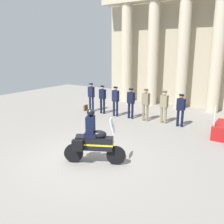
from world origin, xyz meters
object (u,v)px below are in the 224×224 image
object	(u,v)px
briefcase_on_ground	(86,108)
motorcycle_with_rider	(92,141)
officer_in_row_3	(131,101)
officer_in_row_0	(91,95)
officer_in_row_5	(164,104)
officer_in_row_6	(181,108)
officer_in_row_4	(146,102)
officer_in_row_2	(116,99)
officer_in_row_1	(102,97)

from	to	relation	value
briefcase_on_ground	motorcycle_with_rider	bearing A→B (deg)	-49.13
officer_in_row_3	briefcase_on_ground	distance (m)	3.36
officer_in_row_0	officer_in_row_5	bearing A→B (deg)	-173.48
officer_in_row_0	officer_in_row_6	distance (m)	5.63
officer_in_row_4	officer_in_row_3	bearing A→B (deg)	6.89
motorcycle_with_rider	officer_in_row_2	bearing A→B (deg)	89.25
officer_in_row_2	officer_in_row_5	size ratio (longest dim) A/B	1.01
officer_in_row_0	officer_in_row_4	world-z (taller)	officer_in_row_0
officer_in_row_3	officer_in_row_5	world-z (taller)	officer_in_row_5
officer_in_row_3	officer_in_row_4	xyz separation A→B (m)	(0.89, 0.01, 0.03)
officer_in_row_2	motorcycle_with_rider	distance (m)	6.11
officer_in_row_5	officer_in_row_4	bearing A→B (deg)	13.74
officer_in_row_1	briefcase_on_ground	xyz separation A→B (m)	(-1.31, 0.01, -0.82)
officer_in_row_3	motorcycle_with_rider	world-z (taller)	motorcycle_with_rider
officer_in_row_5	briefcase_on_ground	distance (m)	5.19
officer_in_row_6	briefcase_on_ground	distance (m)	6.09
officer_in_row_2	motorcycle_with_rider	size ratio (longest dim) A/B	0.89
officer_in_row_1	motorcycle_with_rider	distance (m)	6.66
officer_in_row_0	officer_in_row_1	distance (m)	0.90
briefcase_on_ground	officer_in_row_2	bearing A→B (deg)	-2.64
officer_in_row_5	motorcycle_with_rider	xyz separation A→B (m)	(-0.25, -5.72, -0.21)
officer_in_row_2	officer_in_row_5	xyz separation A→B (m)	(2.84, 0.19, -0.01)
officer_in_row_2	briefcase_on_ground	bearing A→B (deg)	3.54
officer_in_row_2	officer_in_row_5	bearing A→B (deg)	-169.95
officer_in_row_2	officer_in_row_3	world-z (taller)	officer_in_row_2
officer_in_row_5	officer_in_row_6	size ratio (longest dim) A/B	1.04
officer_in_row_5	officer_in_row_1	bearing A→B (deg)	7.69
officer_in_row_0	officer_in_row_5	size ratio (longest dim) A/B	1.03
officer_in_row_1	officer_in_row_5	world-z (taller)	officer_in_row_5
motorcycle_with_rider	briefcase_on_ground	size ratio (longest dim) A/B	5.37
officer_in_row_1	briefcase_on_ground	distance (m)	1.55
officer_in_row_2	officer_in_row_4	bearing A→B (deg)	-171.90
officer_in_row_0	briefcase_on_ground	size ratio (longest dim) A/B	4.86
officer_in_row_0	officer_in_row_1	xyz separation A→B (m)	(0.90, -0.07, -0.04)
officer_in_row_0	officer_in_row_4	size ratio (longest dim) A/B	1.01
officer_in_row_3	motorcycle_with_rider	bearing A→B (deg)	112.34
officer_in_row_4	motorcycle_with_rider	world-z (taller)	motorcycle_with_rider
officer_in_row_0	officer_in_row_2	xyz separation A→B (m)	(1.88, -0.16, -0.02)
officer_in_row_3	briefcase_on_ground	world-z (taller)	officer_in_row_3
officer_in_row_3	officer_in_row_5	distance (m)	1.88
officer_in_row_0	motorcycle_with_rider	size ratio (longest dim) A/B	0.90
officer_in_row_1	officer_in_row_4	size ratio (longest dim) A/B	0.97
officer_in_row_0	motorcycle_with_rider	xyz separation A→B (m)	(4.46, -5.69, -0.24)
officer_in_row_6	briefcase_on_ground	xyz separation A→B (m)	(-6.04, 0.02, -0.78)
officer_in_row_3	officer_in_row_4	size ratio (longest dim) A/B	0.98
officer_in_row_5	briefcase_on_ground	xyz separation A→B (m)	(-5.13, -0.09, -0.82)
officer_in_row_4	motorcycle_with_rider	size ratio (longest dim) A/B	0.90
motorcycle_with_rider	briefcase_on_ground	distance (m)	7.48
officer_in_row_2	officer_in_row_6	xyz separation A→B (m)	(3.75, 0.09, -0.05)
officer_in_row_0	officer_in_row_4	bearing A→B (deg)	-175.38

